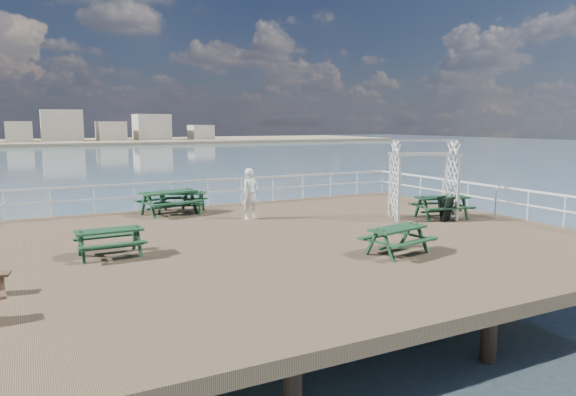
% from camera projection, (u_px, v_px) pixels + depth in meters
% --- Properties ---
extents(ground, '(18.00, 14.00, 0.30)m').
position_uv_depth(ground, '(282.00, 243.00, 15.12)').
color(ground, brown).
rests_on(ground, ground).
extents(sea_backdrop, '(300.00, 300.00, 9.20)m').
position_uv_depth(sea_backdrop, '(105.00, 138.00, 139.06)').
color(sea_backdrop, '#456373').
rests_on(sea_backdrop, ground).
extents(railing, '(17.77, 13.76, 1.10)m').
position_uv_depth(railing, '(246.00, 198.00, 17.21)').
color(railing, silver).
rests_on(railing, ground).
extents(picnic_table_a, '(2.32, 2.02, 0.98)m').
position_uv_depth(picnic_table_a, '(169.00, 198.00, 19.02)').
color(picnic_table_a, '#13351D').
rests_on(picnic_table_a, ground).
extents(picnic_table_b, '(2.25, 2.10, 0.87)m').
position_uv_depth(picnic_table_b, '(182.00, 198.00, 19.51)').
color(picnic_table_b, '#13351D').
rests_on(picnic_table_b, ground).
extents(picnic_table_c, '(2.10, 1.83, 0.89)m').
position_uv_depth(picnic_table_c, '(442.00, 203.00, 18.23)').
color(picnic_table_c, '#13351D').
rests_on(picnic_table_c, ground).
extents(picnic_table_d, '(1.66, 1.35, 0.79)m').
position_uv_depth(picnic_table_d, '(109.00, 237.00, 13.02)').
color(picnic_table_d, '#13351D').
rests_on(picnic_table_d, ground).
extents(picnic_table_e, '(1.88, 1.63, 0.80)m').
position_uv_depth(picnic_table_e, '(398.00, 235.00, 13.26)').
color(picnic_table_e, '#13351D').
rests_on(picnic_table_e, ground).
extents(trellis_arbor, '(2.54, 1.98, 2.80)m').
position_uv_depth(trellis_arbor, '(423.00, 184.00, 18.02)').
color(trellis_arbor, silver).
rests_on(trellis_arbor, ground).
extents(sandwich_board, '(0.62, 0.52, 0.86)m').
position_uv_depth(sandwich_board, '(446.00, 209.00, 17.74)').
color(sandwich_board, black).
rests_on(sandwich_board, ground).
extents(person, '(0.73, 0.55, 1.79)m').
position_uv_depth(person, '(250.00, 194.00, 18.08)').
color(person, white).
rests_on(person, ground).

